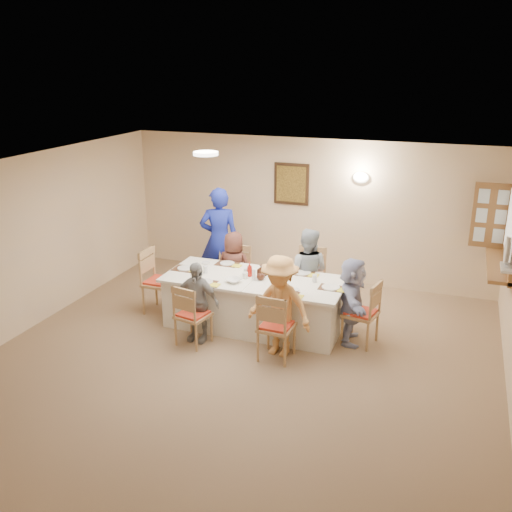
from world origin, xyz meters
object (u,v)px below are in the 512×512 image
(desk_fan, at_px, (510,256))
(chair_front_right, at_px, (277,325))
(chair_back_left, at_px, (237,275))
(diner_back_right, at_px, (307,272))
(chair_left_end, at_px, (160,281))
(caregiver, at_px, (219,240))
(diner_front_left, at_px, (197,302))
(chair_front_left, at_px, (193,314))
(condiment_ketchup, at_px, (250,269))
(diner_front_right, at_px, (280,306))
(chair_back_right, at_px, (309,281))
(diner_right_end, at_px, (352,301))
(chair_right_end, at_px, (361,312))
(diner_back_left, at_px, (234,268))
(dining_table, at_px, (254,302))

(desk_fan, distance_m, chair_front_right, 2.94)
(chair_back_left, relative_size, diner_back_right, 0.65)
(chair_left_end, bearing_deg, caregiver, -23.21)
(diner_front_left, relative_size, caregiver, 0.65)
(chair_front_left, distance_m, chair_left_end, 1.24)
(desk_fan, bearing_deg, chair_back_left, 165.27)
(caregiver, relative_size, condiment_ketchup, 8.47)
(diner_front_right, distance_m, condiment_ketchup, 1.02)
(chair_front_right, xyz_separation_m, diner_back_right, (0.00, 1.48, 0.22))
(chair_back_right, distance_m, diner_right_end, 1.15)
(chair_front_right, xyz_separation_m, chair_right_end, (0.95, 0.80, -0.01))
(chair_front_left, height_order, chair_front_right, chair_front_right)
(chair_front_left, xyz_separation_m, diner_front_right, (1.20, 0.12, 0.24))
(chair_back_left, relative_size, caregiver, 0.50)
(chair_back_left, height_order, chair_front_left, chair_back_left)
(diner_back_left, relative_size, diner_front_right, 0.87)
(chair_back_right, bearing_deg, diner_back_right, -91.68)
(diner_right_end, height_order, condiment_ketchup, diner_right_end)
(dining_table, bearing_deg, chair_left_end, 180.00)
(dining_table, xyz_separation_m, chair_back_left, (-0.60, 0.80, 0.07))
(dining_table, distance_m, diner_back_right, 0.96)
(chair_right_end, xyz_separation_m, diner_back_right, (-0.95, 0.68, 0.22))
(chair_back_right, height_order, diner_back_right, diner_back_right)
(chair_left_end, distance_m, caregiver, 1.31)
(chair_back_left, xyz_separation_m, chair_front_right, (1.20, -1.60, 0.02))
(diner_back_right, distance_m, condiment_ketchup, 0.96)
(desk_fan, bearing_deg, chair_left_end, 177.40)
(diner_back_right, relative_size, diner_front_right, 1.00)
(diner_back_right, relative_size, caregiver, 0.77)
(caregiver, bearing_deg, chair_back_left, 120.19)
(diner_back_left, relative_size, diner_right_end, 0.97)
(chair_back_right, relative_size, chair_front_left, 1.13)
(diner_right_end, height_order, caregiver, caregiver)
(desk_fan, bearing_deg, chair_front_left, -171.48)
(chair_front_left, xyz_separation_m, diner_back_left, (0.00, 1.48, 0.15))
(diner_front_right, bearing_deg, diner_front_left, -171.08)
(chair_back_right, distance_m, chair_right_end, 1.24)
(dining_table, distance_m, caregiver, 1.64)
(chair_back_right, relative_size, diner_front_left, 0.87)
(diner_front_left, bearing_deg, chair_front_left, -87.52)
(diner_back_right, xyz_separation_m, diner_front_left, (-1.20, -1.36, -0.11))
(diner_back_left, bearing_deg, caregiver, -46.55)
(dining_table, height_order, condiment_ketchup, condiment_ketchup)
(chair_back_left, height_order, chair_front_right, chair_front_right)
(chair_right_end, distance_m, diner_right_end, 0.20)
(chair_front_right, xyz_separation_m, chair_left_end, (-2.15, 0.80, 0.03))
(chair_front_right, height_order, caregiver, caregiver)
(diner_back_right, height_order, diner_front_right, diner_front_right)
(dining_table, relative_size, chair_right_end, 2.81)
(caregiver, bearing_deg, chair_back_right, 146.09)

